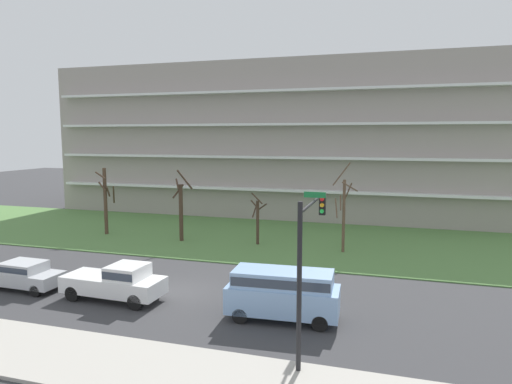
{
  "coord_description": "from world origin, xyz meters",
  "views": [
    {
      "loc": [
        10.94,
        -21.81,
        8.53
      ],
      "look_at": [
        2.6,
        6.0,
        4.95
      ],
      "focal_mm": 31.78,
      "sensor_mm": 36.0,
      "label": 1
    }
  ],
  "objects_px": {
    "tree_far_left": "(106,200)",
    "pickup_white_center_left": "(117,281)",
    "tree_left": "(181,209)",
    "van_blue_near_left": "(283,291)",
    "sedan_silver_center_right": "(24,274)",
    "traffic_signal_mast": "(309,244)",
    "tree_center": "(258,219)",
    "tree_right": "(344,211)"
  },
  "relations": [
    {
      "from": "tree_far_left",
      "to": "pickup_white_center_left",
      "type": "xyz_separation_m",
      "value": [
        10.07,
        -13.55,
        -2.08
      ]
    },
    {
      "from": "tree_far_left",
      "to": "pickup_white_center_left",
      "type": "relative_size",
      "value": 1.07
    },
    {
      "from": "tree_left",
      "to": "pickup_white_center_left",
      "type": "xyz_separation_m",
      "value": [
        2.7,
        -13.08,
        -1.7
      ]
    },
    {
      "from": "van_blue_near_left",
      "to": "sedan_silver_center_right",
      "type": "distance_m",
      "value": 14.89
    },
    {
      "from": "tree_far_left",
      "to": "traffic_signal_mast",
      "type": "height_order",
      "value": "traffic_signal_mast"
    },
    {
      "from": "tree_far_left",
      "to": "pickup_white_center_left",
      "type": "bearing_deg",
      "value": -53.39
    },
    {
      "from": "van_blue_near_left",
      "to": "tree_left",
      "type": "bearing_deg",
      "value": 128.35
    },
    {
      "from": "tree_center",
      "to": "pickup_white_center_left",
      "type": "height_order",
      "value": "tree_center"
    },
    {
      "from": "tree_far_left",
      "to": "tree_right",
      "type": "relative_size",
      "value": 0.88
    },
    {
      "from": "van_blue_near_left",
      "to": "pickup_white_center_left",
      "type": "distance_m",
      "value": 8.87
    },
    {
      "from": "tree_far_left",
      "to": "sedan_silver_center_right",
      "type": "height_order",
      "value": "tree_far_left"
    },
    {
      "from": "tree_far_left",
      "to": "traffic_signal_mast",
      "type": "relative_size",
      "value": 0.93
    },
    {
      "from": "traffic_signal_mast",
      "to": "sedan_silver_center_right",
      "type": "bearing_deg",
      "value": 170.84
    },
    {
      "from": "tree_far_left",
      "to": "tree_right",
      "type": "distance_m",
      "value": 20.34
    },
    {
      "from": "tree_far_left",
      "to": "traffic_signal_mast",
      "type": "xyz_separation_m",
      "value": [
        20.6,
        -16.21,
        1.24
      ]
    },
    {
      "from": "tree_far_left",
      "to": "traffic_signal_mast",
      "type": "bearing_deg",
      "value": -38.2
    },
    {
      "from": "pickup_white_center_left",
      "to": "tree_far_left",
      "type": "bearing_deg",
      "value": 128.49
    },
    {
      "from": "tree_left",
      "to": "sedan_silver_center_right",
      "type": "height_order",
      "value": "tree_left"
    },
    {
      "from": "tree_far_left",
      "to": "pickup_white_center_left",
      "type": "height_order",
      "value": "tree_far_left"
    },
    {
      "from": "tree_center",
      "to": "pickup_white_center_left",
      "type": "relative_size",
      "value": 0.77
    },
    {
      "from": "tree_center",
      "to": "van_blue_near_left",
      "type": "height_order",
      "value": "tree_center"
    },
    {
      "from": "tree_center",
      "to": "tree_right",
      "type": "height_order",
      "value": "tree_right"
    },
    {
      "from": "tree_center",
      "to": "tree_right",
      "type": "xyz_separation_m",
      "value": [
        6.69,
        -0.48,
        1.08
      ]
    },
    {
      "from": "tree_left",
      "to": "van_blue_near_left",
      "type": "height_order",
      "value": "tree_left"
    },
    {
      "from": "tree_center",
      "to": "sedan_silver_center_right",
      "type": "distance_m",
      "value": 16.77
    },
    {
      "from": "tree_left",
      "to": "pickup_white_center_left",
      "type": "height_order",
      "value": "tree_left"
    },
    {
      "from": "traffic_signal_mast",
      "to": "tree_center",
      "type": "bearing_deg",
      "value": 113.02
    },
    {
      "from": "pickup_white_center_left",
      "to": "sedan_silver_center_right",
      "type": "height_order",
      "value": "pickup_white_center_left"
    },
    {
      "from": "sedan_silver_center_right",
      "to": "tree_right",
      "type": "bearing_deg",
      "value": 40.63
    },
    {
      "from": "tree_right",
      "to": "van_blue_near_left",
      "type": "distance_m",
      "value": 13.41
    },
    {
      "from": "tree_center",
      "to": "tree_far_left",
      "type": "bearing_deg",
      "value": -179.31
    },
    {
      "from": "van_blue_near_left",
      "to": "pickup_white_center_left",
      "type": "xyz_separation_m",
      "value": [
        -8.86,
        -0.01,
        -0.38
      ]
    },
    {
      "from": "traffic_signal_mast",
      "to": "pickup_white_center_left",
      "type": "bearing_deg",
      "value": 165.82
    },
    {
      "from": "van_blue_near_left",
      "to": "sedan_silver_center_right",
      "type": "relative_size",
      "value": 1.19
    },
    {
      "from": "pickup_white_center_left",
      "to": "sedan_silver_center_right",
      "type": "xyz_separation_m",
      "value": [
        -6.01,
        0.01,
        -0.14
      ]
    },
    {
      "from": "tree_right",
      "to": "van_blue_near_left",
      "type": "height_order",
      "value": "tree_right"
    },
    {
      "from": "tree_far_left",
      "to": "tree_right",
      "type": "xyz_separation_m",
      "value": [
        20.33,
        -0.32,
        0.04
      ]
    },
    {
      "from": "tree_left",
      "to": "traffic_signal_mast",
      "type": "relative_size",
      "value": 0.95
    },
    {
      "from": "tree_far_left",
      "to": "tree_right",
      "type": "height_order",
      "value": "tree_right"
    },
    {
      "from": "tree_left",
      "to": "sedan_silver_center_right",
      "type": "bearing_deg",
      "value": -104.22
    },
    {
      "from": "tree_far_left",
      "to": "tree_center",
      "type": "height_order",
      "value": "tree_far_left"
    },
    {
      "from": "pickup_white_center_left",
      "to": "traffic_signal_mast",
      "type": "distance_m",
      "value": 11.36
    }
  ]
}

